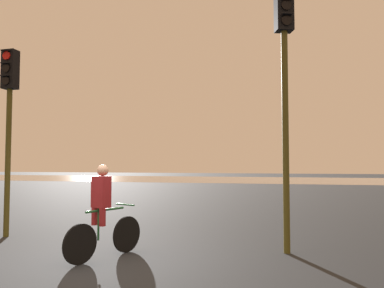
# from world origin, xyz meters

# --- Properties ---
(ground_plane) EXTENTS (120.00, 120.00, 0.00)m
(ground_plane) POSITION_xyz_m (0.00, 0.00, 0.00)
(ground_plane) COLOR black
(water_strip) EXTENTS (80.00, 16.00, 0.01)m
(water_strip) POSITION_xyz_m (0.00, 33.95, 0.00)
(water_strip) COLOR gray
(water_strip) RESTS_ON ground
(traffic_light_near_right) EXTENTS (0.38, 0.40, 5.03)m
(traffic_light_near_right) POSITION_xyz_m (3.09, 1.78, 3.46)
(traffic_light_near_right) COLOR #4C4719
(traffic_light_near_right) RESTS_ON ground
(traffic_light_near_left) EXTENTS (0.32, 0.34, 4.25)m
(traffic_light_near_left) POSITION_xyz_m (-3.04, 1.88, 2.96)
(traffic_light_near_left) COLOR #4C4719
(traffic_light_near_left) RESTS_ON ground
(cyclist) EXTENTS (0.73, 1.60, 1.62)m
(cyclist) POSITION_xyz_m (-0.01, 0.60, 0.82)
(cyclist) COLOR black
(cyclist) RESTS_ON ground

